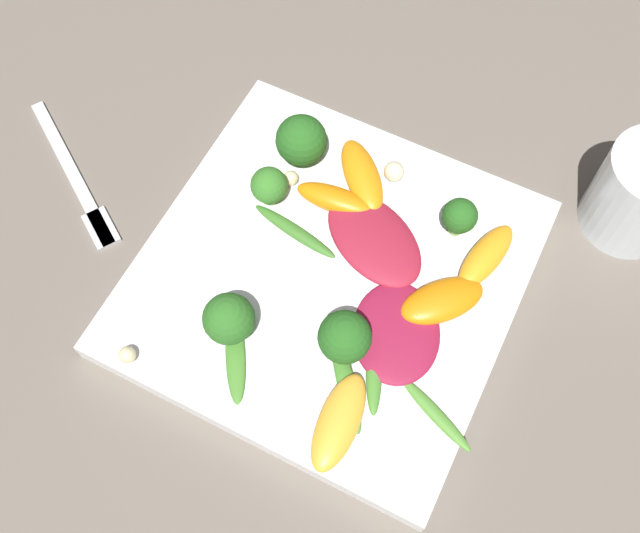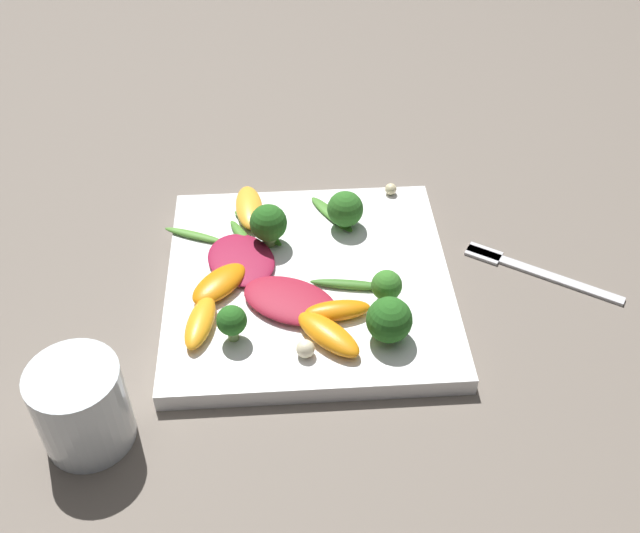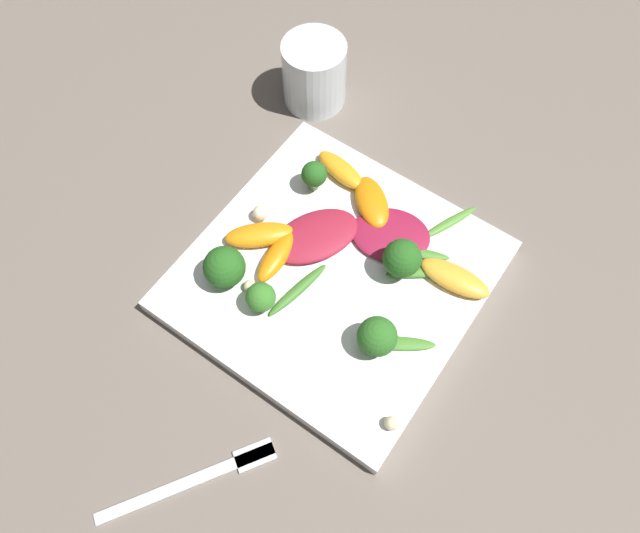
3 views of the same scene
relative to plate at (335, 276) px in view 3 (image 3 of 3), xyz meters
name	(u,v)px [view 3 (image 3 of 3)]	position (x,y,z in m)	size (l,w,h in m)	color
ground_plane	(335,280)	(0.00, 0.00, -0.01)	(2.40, 2.40, 0.00)	#6B6056
plate	(335,276)	(0.00, 0.00, 0.00)	(0.29, 0.29, 0.02)	white
drinking_glass	(314,73)	(-0.17, 0.20, 0.03)	(0.08, 0.08, 0.08)	white
fork	(207,474)	(0.02, -0.23, -0.01)	(0.11, 0.15, 0.01)	silver
radicchio_leaf_0	(315,236)	(-0.04, 0.02, 0.02)	(0.10, 0.11, 0.01)	maroon
radicchio_leaf_1	(391,235)	(0.02, 0.07, 0.01)	(0.10, 0.09, 0.01)	maroon
orange_segment_0	(455,278)	(0.11, 0.06, 0.02)	(0.08, 0.04, 0.02)	#FCAD33
orange_segment_1	(277,256)	(-0.06, -0.02, 0.02)	(0.03, 0.07, 0.02)	orange
orange_segment_2	(341,170)	(-0.06, 0.11, 0.02)	(0.07, 0.04, 0.02)	orange
orange_segment_3	(260,235)	(-0.09, -0.01, 0.02)	(0.07, 0.07, 0.02)	orange
orange_segment_4	(372,202)	(-0.01, 0.09, 0.02)	(0.07, 0.07, 0.02)	orange
broccoli_floret_0	(224,267)	(-0.09, -0.07, 0.03)	(0.04, 0.04, 0.05)	#84AD5B
broccoli_floret_1	(314,175)	(-0.08, 0.07, 0.03)	(0.03, 0.03, 0.04)	#84AD5B
broccoli_floret_2	(402,259)	(0.05, 0.04, 0.04)	(0.04, 0.04, 0.05)	#84AD5B
broccoli_floret_3	(377,337)	(0.08, -0.04, 0.03)	(0.04, 0.04, 0.04)	#7A9E51
broccoli_floret_4	(261,298)	(-0.04, -0.07, 0.03)	(0.03, 0.03, 0.04)	#7A9E51
arugula_sprig_0	(414,253)	(0.06, 0.07, 0.01)	(0.07, 0.04, 0.01)	#47842D
arugula_sprig_1	(398,343)	(0.10, -0.03, 0.01)	(0.07, 0.05, 0.01)	#47842D
arugula_sprig_2	(450,222)	(0.07, 0.12, 0.01)	(0.04, 0.07, 0.01)	#518E33
arugula_sprig_3	(298,290)	(-0.02, -0.04, 0.01)	(0.02, 0.08, 0.01)	#3D7528
arugula_sprig_4	(424,272)	(0.08, 0.05, 0.01)	(0.07, 0.06, 0.01)	#47842D
macadamia_nut_0	(260,213)	(-0.10, 0.01, 0.02)	(0.02, 0.02, 0.02)	beige
macadamia_nut_1	(391,423)	(0.13, -0.10, 0.02)	(0.01, 0.01, 0.01)	beige
macadamia_nut_2	(250,286)	(-0.06, -0.07, 0.02)	(0.01, 0.01, 0.01)	beige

